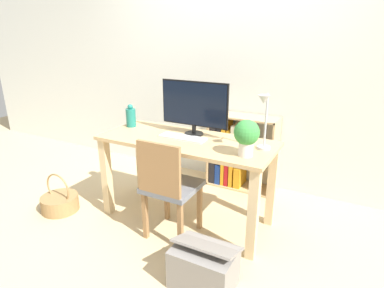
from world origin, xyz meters
name	(u,v)px	position (x,y,z in m)	size (l,w,h in m)	color
ground_plane	(187,217)	(0.00, 0.00, 0.00)	(10.00, 10.00, 0.00)	#CCB284
wall_back	(233,62)	(0.00, 1.00, 1.30)	(8.00, 0.05, 2.60)	silver
desk	(186,155)	(0.00, 0.00, 0.61)	(1.48, 0.62, 0.75)	tan
monitor	(195,105)	(0.00, 0.14, 1.01)	(0.61, 0.16, 0.46)	black
keyboard	(183,138)	(-0.03, 0.00, 0.76)	(0.40, 0.13, 0.02)	silver
vase	(131,117)	(-0.64, 0.09, 0.84)	(0.09, 0.09, 0.21)	#1E7266
desk_lamp	(264,117)	(0.64, 0.01, 1.01)	(0.10, 0.19, 0.43)	#B7B7BC
potted_plant	(247,135)	(0.56, -0.13, 0.91)	(0.18, 0.18, 0.27)	silver
chair	(168,185)	(0.02, -0.32, 0.47)	(0.40, 0.40, 0.85)	slate
bookshelf	(233,153)	(0.11, 0.82, 0.36)	(0.71, 0.28, 0.79)	tan
basket	(60,202)	(-1.11, -0.45, 0.08)	(0.34, 0.34, 0.37)	#997547
storage_box	(204,266)	(0.50, -0.67, 0.15)	(0.42, 0.33, 0.34)	gray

